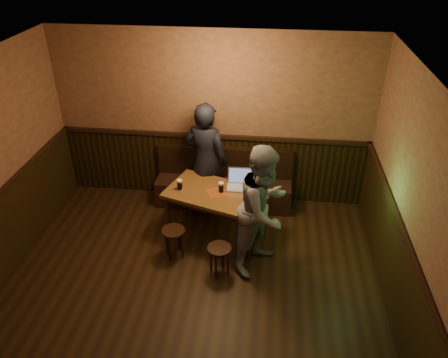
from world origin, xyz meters
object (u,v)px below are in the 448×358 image
Objects in this scene: pint_right at (246,198)px; laptop at (240,182)px; bench at (224,187)px; person_suit at (206,160)px; person_grey at (264,209)px; pub_table at (217,198)px; pint_left at (180,185)px; stool_left at (174,235)px; pint_mid at (221,187)px; stool_right at (219,253)px.

laptop reaches higher than pint_right.
bench is 1.17× the size of person_suit.
laptop is at bearing 58.32° from person_grey.
pub_table is 0.52m from pint_right.
pint_left is 0.44× the size of laptop.
stool_left is (-0.54, -0.53, -0.31)m from pub_table.
pint_mid is 0.93× the size of pint_right.
pint_left reaches higher than stool_left.
stool_left is 2.75× the size of pint_left.
laptop is (0.85, 0.74, 0.47)m from stool_left.
laptop reaches higher than bench.
stool_right is 0.97m from pint_mid.
bench is 1.22× the size of person_grey.
person_suit is at bearing 105.10° from stool_right.
pub_table is at bearing -147.23° from laptop.
pint_mid is (-0.08, 0.83, 0.50)m from stool_right.
pub_table is at bearing -1.66° from pint_left.
person_suit reaches higher than laptop.
pint_left is 0.60m from pint_mid.
pub_table is at bearing 99.73° from stool_right.
person_suit is at bearing 63.38° from pint_left.
pint_left reaches higher than pint_mid.
pint_right is at bearing -13.71° from pint_left.
pint_right reaches higher than stool_right.
person_suit reaches higher than pub_table.
bench is 4.95× the size of stool_left.
pint_left is 1.03× the size of pint_mid.
bench is 1.67m from person_grey.
stool_left is 1.31m from person_suit.
stool_right is at bearing -62.17° from pub_table.
pint_left is at bearing 129.40° from stool_right.
pint_right reaches higher than pint_left.
laptop is at bearing 37.30° from pint_mid.
person_suit reaches higher than stool_right.
person_suit is at bearing 70.97° from person_grey.
pint_right is 0.45m from laptop.
bench is at bearing 68.90° from stool_left.
pint_right is (0.97, 0.31, 0.49)m from stool_left.
person_suit is at bearing 117.63° from pint_mid.
stool_left is at bearing -162.44° from pint_right.
stool_left is at bearing 157.61° from stool_right.
bench is 1.28m from pint_right.
bench reaches higher than pint_right.
laptop is (-0.12, 0.43, -0.02)m from pint_right.
pub_table is (0.00, -0.86, 0.35)m from bench.
pint_right is (0.43, -1.08, 0.53)m from bench.
pint_right is at bearing 63.25° from stool_right.
bench is 5.10× the size of stool_right.
pint_mid is at bearing 42.41° from stool_left.
pint_right is (0.29, 0.59, 0.50)m from stool_right.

